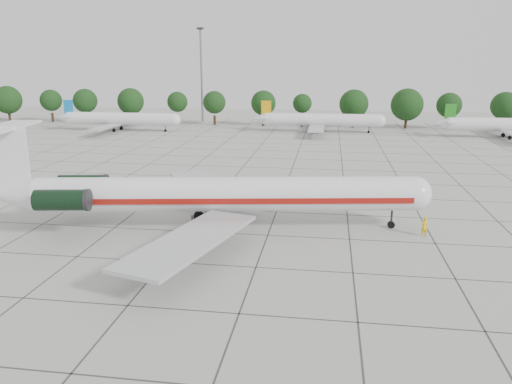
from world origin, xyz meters
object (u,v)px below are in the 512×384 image
bg_airliner_b (120,119)px  bg_airliner_c (321,120)px  bg_airliner_d (512,125)px  ground_crew (424,227)px  main_airliner (202,194)px  floodlight_mast (201,70)px

bg_airliner_b → bg_airliner_c: size_ratio=1.00×
bg_airliner_c → bg_airliner_d: size_ratio=1.00×
ground_crew → bg_airliner_c: bearing=-103.4°
ground_crew → bg_airliner_d: (30.41, 69.19, 1.92)m
main_airliner → bg_airliner_c: (10.46, 73.84, -0.83)m
ground_crew → bg_airliner_d: 75.60m
main_airliner → bg_airliner_b: size_ratio=1.59×
bg_airliner_b → bg_airliner_d: (90.79, 1.16, 0.00)m
bg_airliner_d → floodlight_mast: 79.28m
main_airliner → bg_airliner_d: bearing=44.0°
main_airliner → bg_airliner_b: 79.02m
main_airliner → ground_crew: size_ratio=22.69×
ground_crew → bg_airliner_c: (-11.66, 72.74, 1.92)m
main_airliner → floodlight_mast: 94.55m
main_airliner → bg_airliner_c: 74.58m
floodlight_mast → ground_crew: bearing=-63.3°
main_airliner → bg_airliner_b: bearing=109.8°
main_airliner → floodlight_mast: (-23.13, 91.07, 10.54)m
bg_airliner_b → bg_airliner_d: size_ratio=1.00×
bg_airliner_c → floodlight_mast: floodlight_mast is taller
bg_airliner_b → floodlight_mast: (15.13, 21.94, 11.37)m
ground_crew → bg_airliner_c: bg_airliner_c is taller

